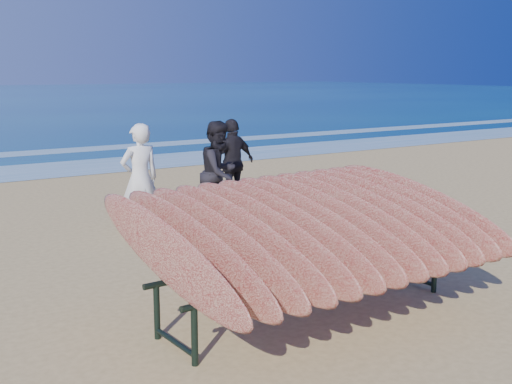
# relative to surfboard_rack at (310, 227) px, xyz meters

# --- Properties ---
(ground) EXTENTS (120.00, 120.00, 0.00)m
(ground) POSITION_rel_surfboard_rack_xyz_m (0.30, 0.62, -0.86)
(ground) COLOR tan
(ground) RESTS_ON ground
(foam_near) EXTENTS (160.00, 160.00, 0.00)m
(foam_near) POSITION_rel_surfboard_rack_xyz_m (0.30, 10.62, -0.86)
(foam_near) COLOR white
(foam_near) RESTS_ON ground
(foam_far) EXTENTS (160.00, 160.00, 0.00)m
(foam_far) POSITION_rel_surfboard_rack_xyz_m (0.30, 14.12, -0.86)
(foam_far) COLOR white
(foam_far) RESTS_ON ground
(surfboard_rack) EXTENTS (3.29, 2.72, 1.37)m
(surfboard_rack) POSITION_rel_surfboard_rack_xyz_m (0.00, 0.00, 0.00)
(surfboard_rack) COLOR black
(surfboard_rack) RESTS_ON ground
(person_white) EXTENTS (0.60, 0.40, 1.60)m
(person_white) POSITION_rel_surfboard_rack_xyz_m (-0.12, 3.85, -0.06)
(person_white) COLOR silver
(person_white) RESTS_ON ground
(person_dark_a) EXTENTS (0.97, 0.90, 1.59)m
(person_dark_a) POSITION_rel_surfboard_rack_xyz_m (1.12, 3.71, -0.07)
(person_dark_a) COLOR black
(person_dark_a) RESTS_ON ground
(person_dark_b) EXTENTS (0.94, 0.52, 1.52)m
(person_dark_b) POSITION_rel_surfboard_rack_xyz_m (2.00, 4.78, -0.10)
(person_dark_b) COLOR black
(person_dark_b) RESTS_ON ground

